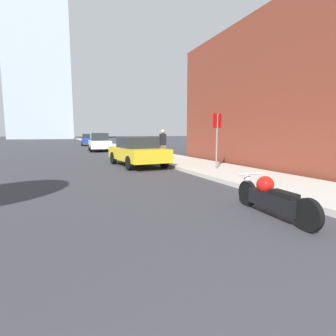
{
  "coord_description": "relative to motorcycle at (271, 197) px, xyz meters",
  "views": [
    {
      "loc": [
        -0.73,
        0.76,
        1.65
      ],
      "look_at": [
        1.77,
        6.79,
        0.8
      ],
      "focal_mm": 28.0,
      "sensor_mm": 36.0,
      "label": 1
    }
  ],
  "objects": [
    {
      "name": "motorcycle",
      "position": [
        0.0,
        0.0,
        0.0
      ],
      "size": [
        0.62,
        2.29,
        0.78
      ],
      "rotation": [
        0.0,
        0.0,
        -0.07
      ],
      "color": "black",
      "rests_on": "ground_plane"
    },
    {
      "name": "stop_sign",
      "position": [
        2.38,
        5.7,
        1.37
      ],
      "size": [
        0.57,
        0.26,
        2.36
      ],
      "color": "slate",
      "rests_on": "sidewalk"
    },
    {
      "name": "pedestrian",
      "position": [
        1.71,
        10.39,
        0.68
      ],
      "size": [
        0.36,
        0.25,
        1.77
      ],
      "color": "brown",
      "rests_on": "sidewalk"
    },
    {
      "name": "parked_car_white",
      "position": [
        -0.34,
        22.06,
        0.48
      ],
      "size": [
        2.13,
        4.62,
        1.75
      ],
      "rotation": [
        0.0,
        0.0,
        -0.05
      ],
      "color": "silver",
      "rests_on": "ground_plane"
    },
    {
      "name": "parked_car_yellow",
      "position": [
        -0.22,
        9.11,
        0.39
      ],
      "size": [
        2.2,
        4.62,
        1.51
      ],
      "rotation": [
        0.0,
        0.0,
        0.07
      ],
      "color": "gold",
      "rests_on": "ground_plane"
    },
    {
      "name": "distant_tower",
      "position": [
        -9.15,
        99.65,
        41.88
      ],
      "size": [
        19.79,
        19.79,
        84.52
      ],
      "color": "silver",
      "rests_on": "ground_plane"
    },
    {
      "name": "sidewalk",
      "position": [
        2.56,
        35.28,
        -0.31
      ],
      "size": [
        2.97,
        240.0,
        0.15
      ],
      "color": "#B2ADA3",
      "rests_on": "ground_plane"
    },
    {
      "name": "parked_car_blue",
      "position": [
        -0.11,
        35.44,
        0.48
      ],
      "size": [
        2.04,
        4.4,
        1.69
      ],
      "rotation": [
        0.0,
        0.0,
        -0.07
      ],
      "color": "#1E3899",
      "rests_on": "ground_plane"
    },
    {
      "name": "brick_storefront",
      "position": [
        10.92,
        6.95,
        3.1
      ],
      "size": [
        13.35,
        10.78,
        6.97
      ],
      "color": "brown",
      "rests_on": "ground_plane"
    }
  ]
}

